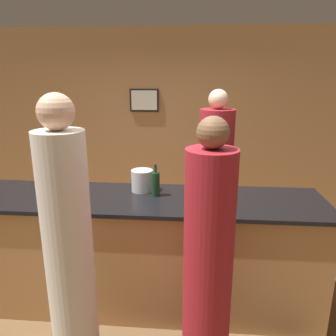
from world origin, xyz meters
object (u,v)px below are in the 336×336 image
at_px(ice_bucket, 142,180).
at_px(bartender, 215,188).
at_px(guest_0, 69,253).
at_px(guest_1, 208,266).
at_px(wine_bottle_0, 155,183).

bearing_deg(ice_bucket, bartender, 38.66).
xyz_separation_m(guest_0, ice_bucket, (0.35, 0.95, 0.22)).
height_order(bartender, guest_1, bartender).
xyz_separation_m(wine_bottle_0, ice_bucket, (-0.14, 0.12, -0.01)).
distance_m(guest_0, wine_bottle_0, 1.00).
bearing_deg(guest_0, ice_bucket, 69.61).
xyz_separation_m(guest_0, wine_bottle_0, (0.49, 0.84, 0.23)).
height_order(guest_0, ice_bucket, guest_0).
height_order(bartender, ice_bucket, bartender).
relative_size(guest_1, ice_bucket, 9.39).
xyz_separation_m(bartender, wine_bottle_0, (-0.57, -0.68, 0.26)).
distance_m(guest_1, wine_bottle_0, 0.97).
bearing_deg(guest_0, bartender, 55.01).
xyz_separation_m(bartender, guest_0, (-1.06, -1.52, 0.03)).
relative_size(bartender, wine_bottle_0, 6.77).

